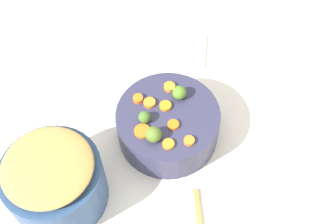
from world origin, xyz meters
TOP-DOWN VIEW (x-y plane):
  - tabletop at (0.00, 0.00)m, footprint 2.40×2.40m
  - serving_bowl_carrots at (0.02, 0.02)m, footprint 0.26×0.26m
  - metal_pot at (-0.10, 0.30)m, footprint 0.23×0.23m
  - stuffing_mound at (-0.10, 0.30)m, footprint 0.20×0.20m
  - carrot_slice_0 at (-0.01, 0.01)m, footprint 0.03×0.03m
  - carrot_slice_1 at (-0.01, 0.09)m, footprint 0.06×0.06m
  - carrot_slice_2 at (0.05, 0.02)m, footprint 0.04×0.04m
  - carrot_slice_3 at (-0.06, -0.02)m, footprint 0.04×0.04m
  - carrot_slice_4 at (-0.06, 0.03)m, footprint 0.04×0.04m
  - carrot_slice_5 at (0.08, 0.08)m, footprint 0.03×0.03m
  - carrot_slice_6 at (0.10, 0.00)m, footprint 0.04×0.04m
  - carrot_slice_7 at (0.06, 0.06)m, footprint 0.04×0.04m
  - brussels_sprout_0 at (-0.04, 0.06)m, footprint 0.04×0.04m
  - brussels_sprout_1 at (0.02, 0.08)m, footprint 0.03×0.03m
  - brussels_sprout_2 at (0.07, -0.02)m, footprint 0.04×0.04m
  - dish_towel at (0.31, -0.08)m, footprint 0.17×0.16m

SIDE VIEW (x-z plane):
  - tabletop at x=0.00m, z-range 0.00..0.02m
  - dish_towel at x=0.31m, z-range 0.02..0.03m
  - serving_bowl_carrots at x=0.02m, z-range 0.02..0.12m
  - metal_pot at x=-0.10m, z-range 0.02..0.16m
  - carrot_slice_1 at x=-0.01m, z-range 0.12..0.13m
  - carrot_slice_4 at x=-0.06m, z-range 0.12..0.13m
  - carrot_slice_0 at x=-0.01m, z-range 0.12..0.13m
  - carrot_slice_2 at x=0.05m, z-range 0.12..0.13m
  - carrot_slice_7 at x=0.06m, z-range 0.12..0.13m
  - carrot_slice_3 at x=-0.06m, z-range 0.12..0.13m
  - carrot_slice_6 at x=0.10m, z-range 0.12..0.13m
  - carrot_slice_5 at x=0.08m, z-range 0.12..0.13m
  - brussels_sprout_1 at x=0.02m, z-range 0.12..0.15m
  - brussels_sprout_2 at x=0.07m, z-range 0.12..0.15m
  - brussels_sprout_0 at x=-0.04m, z-range 0.12..0.16m
  - stuffing_mound at x=-0.10m, z-range 0.16..0.20m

